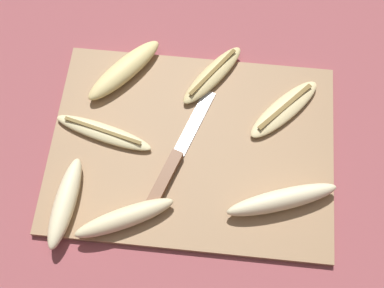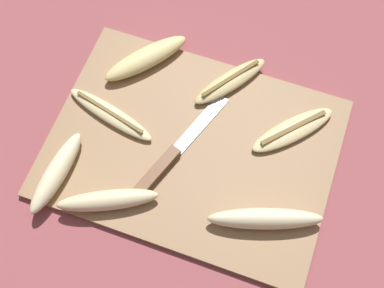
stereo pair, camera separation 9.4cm
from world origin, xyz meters
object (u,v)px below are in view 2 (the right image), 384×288
at_px(banana_bright_far, 265,219).
at_px(banana_ripe_center, 293,130).
at_px(banana_spotted_left, 230,81).
at_px(banana_pale_long, 56,172).
at_px(banana_soft_right, 110,114).
at_px(knife, 164,163).
at_px(banana_golden_short, 146,58).
at_px(banana_cream_curved, 108,200).

relative_size(banana_bright_far, banana_ripe_center, 1.25).
xyz_separation_m(banana_ripe_center, banana_spotted_left, (-0.14, 0.06, 0.00)).
height_order(banana_pale_long, banana_soft_right, banana_pale_long).
height_order(knife, banana_ripe_center, banana_ripe_center).
bearing_deg(banana_golden_short, banana_cream_curved, -81.04).
height_order(knife, banana_spotted_left, banana_spotted_left).
bearing_deg(knife, banana_pale_long, -135.09).
bearing_deg(banana_cream_curved, banana_soft_right, 112.26).
distance_m(knife, banana_pale_long, 0.18).
height_order(banana_pale_long, banana_spotted_left, banana_pale_long).
relative_size(knife, banana_soft_right, 1.33).
distance_m(banana_bright_far, banana_pale_long, 0.36).
xyz_separation_m(knife, banana_golden_short, (-0.11, 0.19, 0.01)).
relative_size(knife, banana_golden_short, 1.50).
relative_size(banana_bright_far, banana_cream_curved, 1.14).
distance_m(banana_ripe_center, banana_pale_long, 0.42).
xyz_separation_m(banana_soft_right, banana_spotted_left, (0.18, 0.14, 0.00)).
bearing_deg(knife, banana_golden_short, 139.00).
relative_size(knife, banana_spotted_left, 1.61).
xyz_separation_m(banana_ripe_center, banana_cream_curved, (-0.26, -0.23, 0.01)).
relative_size(banana_pale_long, banana_cream_curved, 0.97).
xyz_separation_m(knife, banana_cream_curved, (-0.06, -0.10, 0.01)).
bearing_deg(banana_ripe_center, banana_pale_long, -148.64).
bearing_deg(knife, banana_bright_far, 7.03).
relative_size(knife, banana_ripe_center, 1.61).
height_order(banana_ripe_center, banana_golden_short, banana_golden_short).
xyz_separation_m(banana_golden_short, banana_cream_curved, (0.04, -0.28, 0.00)).
bearing_deg(banana_bright_far, banana_golden_short, 143.08).
height_order(banana_bright_far, banana_pale_long, banana_bright_far).
bearing_deg(banana_bright_far, knife, 168.20).
distance_m(banana_bright_far, banana_cream_curved, 0.26).
height_order(banana_ripe_center, banana_soft_right, same).
distance_m(banana_bright_far, banana_soft_right, 0.33).
bearing_deg(knife, banana_ripe_center, 54.29).
bearing_deg(banana_soft_right, banana_cream_curved, -67.74).
height_order(banana_soft_right, banana_cream_curved, banana_cream_curved).
relative_size(banana_ripe_center, banana_pale_long, 0.93).
bearing_deg(banana_pale_long, knife, 26.08).
bearing_deg(banana_ripe_center, knife, -144.54).
relative_size(knife, banana_bright_far, 1.29).
bearing_deg(banana_pale_long, banana_golden_short, 77.76).
xyz_separation_m(banana_bright_far, banana_ripe_center, (0.00, 0.18, -0.01)).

